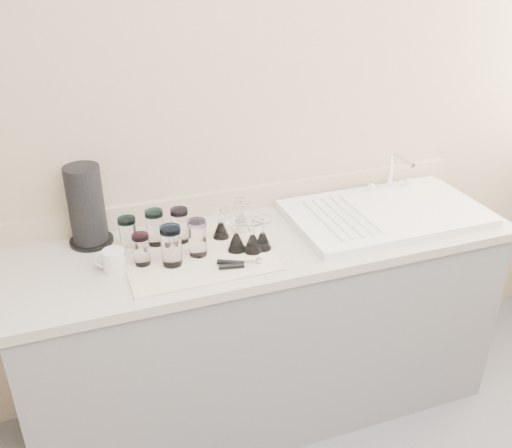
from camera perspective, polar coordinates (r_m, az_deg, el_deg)
name	(u,v)px	position (r m, az deg, el deg)	size (l,w,h in m)	color
counter_unit	(265,327)	(2.55, 0.92, -10.27)	(2.06, 0.62, 0.90)	slate
sink_unit	(385,213)	(2.52, 12.80, 1.11)	(0.82, 0.50, 0.22)	white
dish_towel	(198,255)	(2.19, -5.83, -3.12)	(0.55, 0.42, 0.01)	silver
tumbler_teal	(128,234)	(2.22, -12.67, -0.98)	(0.07, 0.07, 0.14)	white
tumbler_cyan	(155,227)	(2.25, -10.06, -0.32)	(0.07, 0.07, 0.14)	white
tumbler_purple	(180,225)	(2.25, -7.62, -0.12)	(0.07, 0.07, 0.14)	white
tumbler_magenta	(141,249)	(2.13, -11.38, -2.48)	(0.06, 0.06, 0.12)	white
tumbler_blue	(171,246)	(2.10, -8.46, -2.15)	(0.08, 0.08, 0.15)	white
tumbler_lavender	(198,238)	(2.15, -5.87, -1.37)	(0.07, 0.07, 0.14)	white
goblet_back_left	(221,228)	(2.28, -3.54, -0.36)	(0.07, 0.07, 0.12)	white
goblet_back_right	(241,220)	(2.33, -1.49, 0.38)	(0.07, 0.07, 0.13)	white
goblet_front_left	(236,240)	(2.18, -1.97, -1.58)	(0.07, 0.07, 0.13)	white
goblet_front_right	(263,238)	(2.19, 0.66, -1.43)	(0.07, 0.07, 0.13)	white
goblet_extra	(253,241)	(2.17, -0.33, -1.69)	(0.07, 0.07, 0.13)	white
can_opener	(240,264)	(2.09, -1.65, -4.04)	(0.16, 0.09, 0.02)	silver
white_mug	(114,261)	(2.13, -14.06, -3.58)	(0.12, 0.11, 0.08)	silver
paper_towel_roll	(87,207)	(2.29, -16.59, 1.68)	(0.17, 0.17, 0.32)	black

